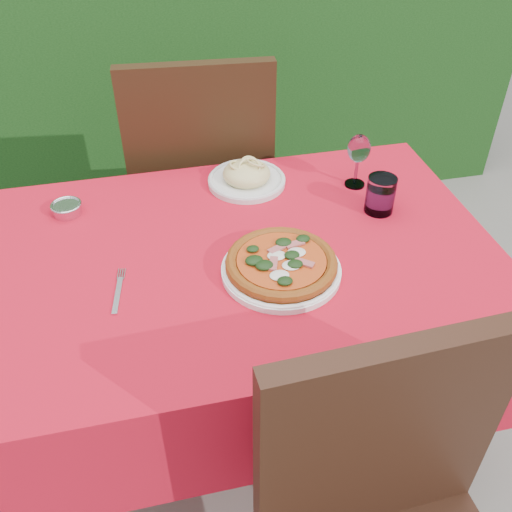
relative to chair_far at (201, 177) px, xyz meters
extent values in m
plane|color=slate|center=(0.02, -0.63, -0.59)|extent=(60.00, 60.00, 0.00)
cube|color=black|center=(0.02, 0.92, 0.21)|extent=(3.20, 0.55, 1.60)
cube|color=#4C3018|center=(0.02, -0.63, 0.13)|extent=(1.20, 0.80, 0.04)
cylinder|color=#4C3018|center=(-0.52, -0.97, -0.24)|extent=(0.05, 0.05, 0.70)
cylinder|color=#4C3018|center=(0.56, -0.97, -0.24)|extent=(0.05, 0.05, 0.70)
cylinder|color=#4C3018|center=(-0.52, -0.29, -0.24)|extent=(0.05, 0.05, 0.70)
cylinder|color=#4C3018|center=(0.56, -0.29, -0.24)|extent=(0.05, 0.05, 0.70)
cube|color=red|center=(0.02, -0.63, 0.00)|extent=(1.26, 0.86, 0.32)
cube|color=black|center=(0.14, -1.20, 0.16)|extent=(0.45, 0.06, 0.49)
cube|color=black|center=(0.01, 0.10, -0.09)|extent=(0.50, 0.50, 0.04)
cube|color=black|center=(-0.01, -0.11, 0.19)|extent=(0.47, 0.08, 0.51)
cylinder|color=black|center=(0.22, 0.28, -0.35)|extent=(0.04, 0.04, 0.48)
cylinder|color=black|center=(-0.18, 0.31, -0.35)|extent=(0.04, 0.04, 0.48)
cylinder|color=black|center=(0.19, -0.12, -0.35)|extent=(0.04, 0.04, 0.48)
cylinder|color=black|center=(-0.21, -0.09, -0.35)|extent=(0.04, 0.04, 0.48)
cylinder|color=white|center=(0.09, -0.73, 0.16)|extent=(0.28, 0.28, 0.02)
cylinder|color=#AA5617|center=(0.09, -0.73, 0.18)|extent=(0.26, 0.26, 0.02)
cylinder|color=#952609|center=(0.09, -0.73, 0.19)|extent=(0.21, 0.21, 0.01)
cylinder|color=silver|center=(0.09, -0.32, 0.16)|extent=(0.22, 0.22, 0.02)
ellipsoid|color=beige|center=(0.09, -0.32, 0.19)|extent=(0.17, 0.17, 0.06)
cylinder|color=white|center=(0.41, -0.54, 0.21)|extent=(0.08, 0.08, 0.10)
cylinder|color=#A2C2DC|center=(0.41, -0.54, 0.19)|extent=(0.06, 0.06, 0.07)
cylinder|color=silver|center=(0.40, -0.40, 0.16)|extent=(0.06, 0.06, 0.01)
cylinder|color=silver|center=(0.40, -0.40, 0.20)|extent=(0.01, 0.01, 0.08)
ellipsoid|color=silver|center=(0.40, -0.40, 0.27)|extent=(0.06, 0.06, 0.08)
cube|color=silver|center=(-0.29, -0.72, 0.16)|extent=(0.05, 0.16, 0.00)
cylinder|color=silver|center=(-0.41, -0.36, 0.17)|extent=(0.08, 0.08, 0.03)
camera|label=1|loc=(-0.20, -1.71, 1.04)|focal=40.00mm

